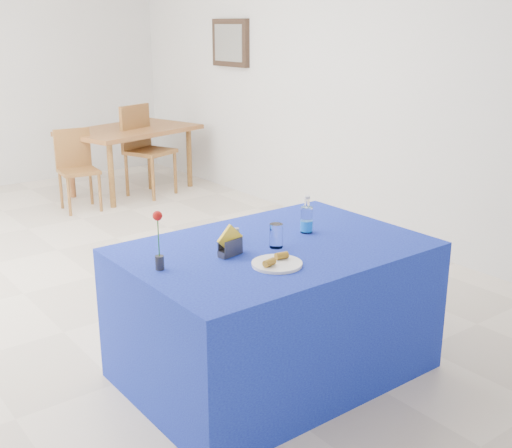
{
  "coord_description": "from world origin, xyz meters",
  "views": [
    {
      "loc": [
        -1.84,
        -4.5,
        1.9
      ],
      "look_at": [
        0.06,
        -2.01,
        0.92
      ],
      "focal_mm": 45.0,
      "sensor_mm": 36.0,
      "label": 1
    }
  ],
  "objects_px": {
    "water_bottle": "(307,220)",
    "chair_bg_left": "(76,164)",
    "blue_table": "(274,310)",
    "oak_table": "(130,135)",
    "plate": "(277,264)",
    "chair_bg_right": "(143,144)"
  },
  "relations": [
    {
      "from": "oak_table",
      "to": "chair_bg_right",
      "type": "xyz_separation_m",
      "value": [
        0.07,
        -0.18,
        -0.09
      ]
    },
    {
      "from": "plate",
      "to": "blue_table",
      "type": "relative_size",
      "value": 0.16
    },
    {
      "from": "water_bottle",
      "to": "chair_bg_left",
      "type": "bearing_deg",
      "value": 87.2
    },
    {
      "from": "water_bottle",
      "to": "chair_bg_right",
      "type": "bearing_deg",
      "value": 75.13
    },
    {
      "from": "blue_table",
      "to": "oak_table",
      "type": "xyz_separation_m",
      "value": [
        1.28,
        4.23,
        0.3
      ]
    },
    {
      "from": "plate",
      "to": "oak_table",
      "type": "bearing_deg",
      "value": 71.96
    },
    {
      "from": "chair_bg_left",
      "to": "water_bottle",
      "type": "bearing_deg",
      "value": -85.72
    },
    {
      "from": "plate",
      "to": "oak_table",
      "type": "xyz_separation_m",
      "value": [
        1.45,
        4.46,
        -0.09
      ]
    },
    {
      "from": "oak_table",
      "to": "water_bottle",
      "type": "bearing_deg",
      "value": -103.35
    },
    {
      "from": "oak_table",
      "to": "chair_bg_left",
      "type": "bearing_deg",
      "value": -159.29
    },
    {
      "from": "water_bottle",
      "to": "chair_bg_left",
      "type": "height_order",
      "value": "water_bottle"
    },
    {
      "from": "plate",
      "to": "oak_table",
      "type": "relative_size",
      "value": 0.15
    },
    {
      "from": "blue_table",
      "to": "oak_table",
      "type": "distance_m",
      "value": 4.42
    },
    {
      "from": "blue_table",
      "to": "chair_bg_left",
      "type": "bearing_deg",
      "value": 83.06
    },
    {
      "from": "blue_table",
      "to": "oak_table",
      "type": "bearing_deg",
      "value": 73.2
    },
    {
      "from": "chair_bg_left",
      "to": "chair_bg_right",
      "type": "xyz_separation_m",
      "value": [
        0.87,
        0.12,
        0.1
      ]
    },
    {
      "from": "blue_table",
      "to": "water_bottle",
      "type": "xyz_separation_m",
      "value": [
        0.29,
        0.07,
        0.45
      ]
    },
    {
      "from": "plate",
      "to": "water_bottle",
      "type": "xyz_separation_m",
      "value": [
        0.47,
        0.31,
        0.06
      ]
    },
    {
      "from": "chair_bg_right",
      "to": "blue_table",
      "type": "bearing_deg",
      "value": -129.0
    },
    {
      "from": "blue_table",
      "to": "plate",
      "type": "bearing_deg",
      "value": -126.94
    },
    {
      "from": "chair_bg_left",
      "to": "chair_bg_right",
      "type": "distance_m",
      "value": 0.88
    },
    {
      "from": "plate",
      "to": "chair_bg_right",
      "type": "height_order",
      "value": "chair_bg_right"
    }
  ]
}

